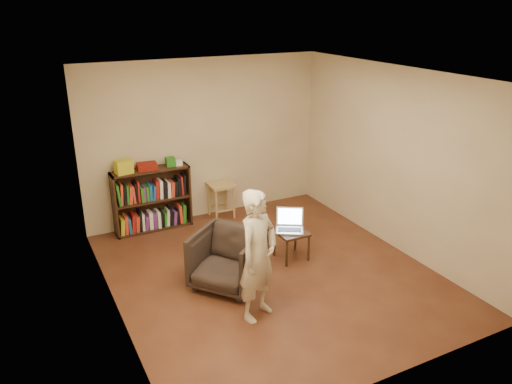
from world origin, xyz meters
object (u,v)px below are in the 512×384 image
bookshelf (152,203)px  person (258,256)px  stool (221,190)px  side_table (292,236)px  laptop (290,225)px  armchair (227,259)px

bookshelf → person: size_ratio=0.78×
stool → person: person is taller
bookshelf → side_table: size_ratio=2.91×
stool → laptop: size_ratio=1.13×
armchair → side_table: 1.12m
armchair → person: size_ratio=0.53×
stool → armchair: size_ratio=0.72×
bookshelf → side_table: (1.45, -1.85, -0.10)m
stool → person: 2.90m
side_table → laptop: 0.15m
bookshelf → person: person is taller
armchair → side_table: armchair is taller
bookshelf → laptop: bearing=-50.4°
side_table → armchair: bearing=-166.9°
armchair → stool: bearing=119.4°
stool → armchair: (-0.79, -2.04, -0.10)m
armchair → person: bearing=-35.9°
stool → laptop: bearing=-79.7°
armchair → side_table: (1.09, 0.25, -0.03)m
armchair → laptop: bearing=67.6°
bookshelf → stool: 1.15m
bookshelf → stool: (1.15, -0.06, 0.03)m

